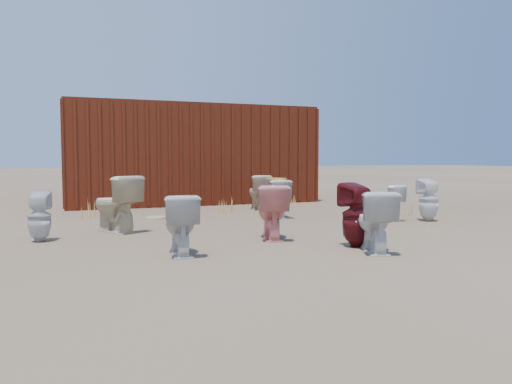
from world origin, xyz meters
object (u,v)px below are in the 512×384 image
object	(u,v)px
toilet_front_e	(386,203)
toilet_back_a	(39,217)
toilet_front_pink	(272,212)
toilet_back_beige_right	(258,192)
toilet_front_maroon	(357,215)
loose_tank	(275,206)
toilet_back_beige_left	(115,204)
toilet_back_yellowlid	(276,198)
toilet_front_c	(375,221)
toilet_front_a	(180,224)
toilet_back_e	(429,200)
shipping_container	(189,155)

from	to	relation	value
toilet_front_e	toilet_back_a	size ratio (longest dim) A/B	0.95
toilet_front_pink	toilet_back_beige_right	world-z (taller)	toilet_front_pink
toilet_front_maroon	loose_tank	distance (m)	3.65
toilet_back_beige_left	toilet_back_yellowlid	world-z (taller)	toilet_back_beige_left
toilet_front_pink	toilet_back_yellowlid	xyz separation A→B (m)	(1.07, 2.24, -0.02)
toilet_front_pink	toilet_front_c	xyz separation A→B (m)	(0.77, -1.33, -0.01)
toilet_front_c	toilet_front_e	world-z (taller)	toilet_front_c
toilet_front_e	toilet_back_yellowlid	size ratio (longest dim) A/B	0.90
toilet_front_a	toilet_back_yellowlid	distance (m)	3.82
toilet_back_beige_right	toilet_front_a	bearing A→B (deg)	64.80
toilet_back_beige_left	toilet_back_e	xyz separation A→B (m)	(5.31, -0.71, -0.05)
loose_tank	shipping_container	bearing A→B (deg)	68.81
toilet_back_beige_right	loose_tank	world-z (taller)	toilet_back_beige_right
toilet_front_e	toilet_back_beige_left	bearing A→B (deg)	-15.07
toilet_front_e	toilet_back_a	bearing A→B (deg)	-8.88
toilet_front_pink	toilet_front_c	size ratio (longest dim) A/B	1.03
toilet_back_beige_left	toilet_back_beige_right	size ratio (longest dim) A/B	1.14
toilet_front_c	toilet_front_maroon	bearing A→B (deg)	-65.37
shipping_container	toilet_back_beige_left	distance (m)	5.20
toilet_back_beige_left	loose_tank	world-z (taller)	toilet_back_beige_left
toilet_front_e	loose_tank	bearing A→B (deg)	-56.09
toilet_back_a	toilet_back_beige_right	world-z (taller)	toilet_back_beige_right
toilet_back_a	loose_tank	size ratio (longest dim) A/B	1.36
toilet_front_pink	toilet_front_c	bearing A→B (deg)	136.80
shipping_container	toilet_back_e	distance (m)	6.16
toilet_front_maroon	toilet_back_beige_left	world-z (taller)	toilet_back_beige_left
toilet_front_maroon	toilet_back_beige_right	distance (m)	4.71
shipping_container	toilet_back_beige_right	distance (m)	2.67
toilet_front_c	toilet_back_e	bearing A→B (deg)	-120.65
toilet_back_beige_left	shipping_container	bearing A→B (deg)	-144.75
toilet_front_e	toilet_front_a	bearing A→B (deg)	12.18
toilet_front_c	toilet_back_beige_right	distance (m)	5.06
shipping_container	toilet_front_c	size ratio (longest dim) A/B	8.12
toilet_front_a	toilet_back_beige_left	size ratio (longest dim) A/B	0.83
toilet_front_a	toilet_back_a	bearing A→B (deg)	-38.46
toilet_back_a	toilet_back_e	xyz separation A→B (m)	(6.36, -0.17, 0.04)
shipping_container	toilet_back_beige_right	bearing A→B (deg)	-68.38
shipping_container	toilet_front_e	distance (m)	5.58
toilet_back_yellowlid	loose_tank	distance (m)	0.45
toilet_front_c	toilet_back_a	distance (m)	4.39
toilet_front_e	loose_tank	xyz separation A→B (m)	(-1.51, 1.54, -0.15)
toilet_front_pink	toilet_back_a	bearing A→B (deg)	-0.45
toilet_front_a	toilet_back_yellowlid	world-z (taller)	toilet_back_yellowlid
toilet_back_beige_left	toilet_back_beige_right	distance (m)	3.93
shipping_container	toilet_back_yellowlid	distance (m)	3.98
toilet_front_e	toilet_back_a	xyz separation A→B (m)	(-5.70, -0.16, 0.02)
toilet_front_maroon	toilet_back_e	xyz separation A→B (m)	(2.62, 1.73, -0.03)
toilet_front_pink	toilet_back_a	size ratio (longest dim) A/B	1.12
toilet_front_e	shipping_container	bearing A→B (deg)	-75.14
toilet_back_beige_right	toilet_back_yellowlid	bearing A→B (deg)	88.37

